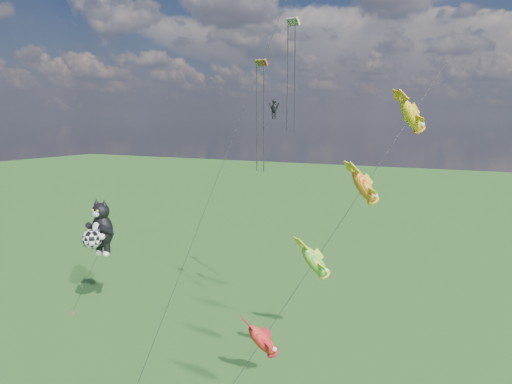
% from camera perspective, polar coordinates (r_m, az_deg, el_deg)
% --- Properties ---
extents(ground, '(300.00, 300.00, 0.00)m').
position_cam_1_polar(ground, '(43.26, -21.80, -14.98)').
color(ground, '#154511').
extents(cat_kite_rig, '(2.65, 4.08, 9.78)m').
position_cam_1_polar(cat_kite_rig, '(45.77, -17.49, -4.12)').
color(cat_kite_rig, brown).
rests_on(cat_kite_rig, ground).
extents(fish_windsock_rig, '(10.03, 12.57, 20.08)m').
position_cam_1_polar(fish_windsock_rig, '(26.34, 9.43, -3.75)').
color(fish_windsock_rig, brown).
rests_on(fish_windsock_rig, ground).
extents(parafoil_rig, '(3.48, 17.40, 27.02)m').
position_cam_1_polar(parafoil_rig, '(37.87, 1.77, 10.63)').
color(parafoil_rig, brown).
rests_on(parafoil_rig, ground).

